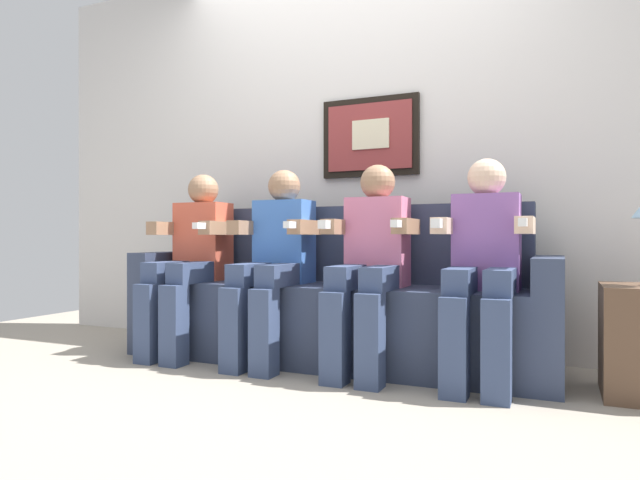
{
  "coord_description": "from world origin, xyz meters",
  "views": [
    {
      "loc": [
        1.2,
        -2.59,
        0.71
      ],
      "look_at": [
        0.0,
        0.15,
        0.7
      ],
      "focal_mm": 30.92,
      "sensor_mm": 36.0,
      "label": 1
    }
  ],
  "objects_px": {
    "couch": "(332,307)",
    "person_right_center": "(371,258)",
    "person_left_center": "(274,257)",
    "person_rightmost": "(483,260)",
    "person_leftmost": "(192,255)"
  },
  "relations": [
    {
      "from": "couch",
      "to": "person_leftmost",
      "type": "height_order",
      "value": "person_leftmost"
    },
    {
      "from": "couch",
      "to": "person_left_center",
      "type": "relative_size",
      "value": 2.2
    },
    {
      "from": "person_leftmost",
      "to": "person_right_center",
      "type": "relative_size",
      "value": 1.0
    },
    {
      "from": "person_leftmost",
      "to": "person_right_center",
      "type": "bearing_deg",
      "value": -0.02
    },
    {
      "from": "person_left_center",
      "to": "person_rightmost",
      "type": "distance_m",
      "value": 1.15
    },
    {
      "from": "person_leftmost",
      "to": "couch",
      "type": "bearing_deg",
      "value": 11.09
    },
    {
      "from": "person_left_center",
      "to": "couch",
      "type": "bearing_deg",
      "value": 30.49
    },
    {
      "from": "person_rightmost",
      "to": "person_right_center",
      "type": "bearing_deg",
      "value": 180.0
    },
    {
      "from": "person_rightmost",
      "to": "couch",
      "type": "bearing_deg",
      "value": 168.88
    },
    {
      "from": "couch",
      "to": "person_rightmost",
      "type": "relative_size",
      "value": 2.2
    },
    {
      "from": "person_left_center",
      "to": "person_right_center",
      "type": "relative_size",
      "value": 1.0
    },
    {
      "from": "person_right_center",
      "to": "person_rightmost",
      "type": "relative_size",
      "value": 1.0
    },
    {
      "from": "person_leftmost",
      "to": "person_rightmost",
      "type": "distance_m",
      "value": 1.72
    },
    {
      "from": "person_left_center",
      "to": "person_right_center",
      "type": "bearing_deg",
      "value": -0.05
    },
    {
      "from": "couch",
      "to": "person_right_center",
      "type": "height_order",
      "value": "person_right_center"
    }
  ]
}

